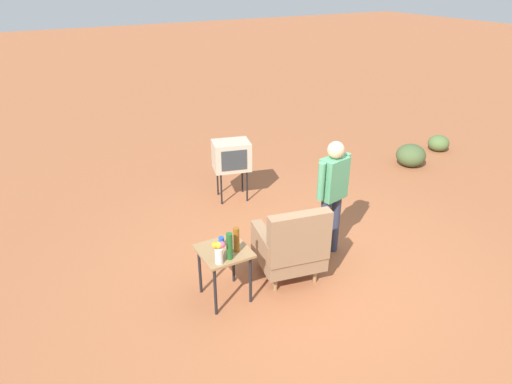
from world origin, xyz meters
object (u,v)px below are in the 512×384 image
Objects in this scene: side_table at (224,257)px; bottle_wine_green at (229,246)px; person_standing at (332,192)px; tv_on_stand at (231,156)px; bottle_tall_amber at (236,240)px; armchair at (292,246)px; flower_vase at (219,251)px; soda_can_blue at (221,242)px.

side_table is 2.11× the size of bottle_wine_green.
bottle_wine_green is (1.67, 0.35, -0.10)m from person_standing.
bottle_wine_green is (1.24, 2.48, 0.05)m from tv_on_stand.
person_standing reaches higher than side_table.
bottle_tall_amber is (1.54, 0.25, -0.11)m from person_standing.
bottle_tall_amber is (-0.12, 0.08, 0.25)m from side_table.
armchair reaches higher than flower_vase.
soda_can_blue is at bearing -10.34° from armchair.
tv_on_stand is at bearing -118.90° from flower_vase.
armchair is 0.92m from soda_can_blue.
person_standing is at bearing -168.56° from flower_vase.
flower_vase is at bearing 11.44° from person_standing.
side_table is at bearing -93.65° from bottle_wine_green.
armchair is 0.65× the size of person_standing.
side_table is 0.41× the size of person_standing.
bottle_tall_amber is at bearing -143.75° from bottle_wine_green.
tv_on_stand is at bearing -118.80° from soda_can_blue.
bottle_wine_green is (0.89, 0.10, 0.34)m from armchair.
tv_on_stand is at bearing -78.66° from person_standing.
tv_on_stand is 3.22× the size of bottle_wine_green.
bottle_tall_amber is at bearing 124.18° from soda_can_blue.
bottle_tall_amber is 0.94× the size of bottle_wine_green.
armchair is 4.00× the size of flower_vase.
bottle_wine_green reaches higher than side_table.
bottle_tall_amber is at bearing 65.06° from tv_on_stand.
armchair is at bearing -179.58° from bottle_tall_amber.
bottle_wine_green is 1.21× the size of flower_vase.
bottle_wine_green reaches higher than flower_vase.
person_standing is at bearing -177.05° from soda_can_blue.
bottle_wine_green is at bearing 11.74° from person_standing.
flower_vase is (0.16, 0.28, 0.09)m from soda_can_blue.
bottle_tall_amber is 0.17m from bottle_wine_green.
tv_on_stand reaches higher than flower_vase.
tv_on_stand is 2.86m from flower_vase.
person_standing is 5.12× the size of bottle_wine_green.
soda_can_blue is (1.65, 0.08, -0.20)m from person_standing.
armchair is 1.09m from flower_vase.
tv_on_stand is 2.18m from person_standing.
flower_vase is (0.15, 0.20, 0.25)m from side_table.
armchair is 0.96m from bottle_wine_green.
flower_vase is (0.14, 0.02, -0.01)m from bottle_wine_green.
bottle_wine_green reaches higher than bottle_tall_amber.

